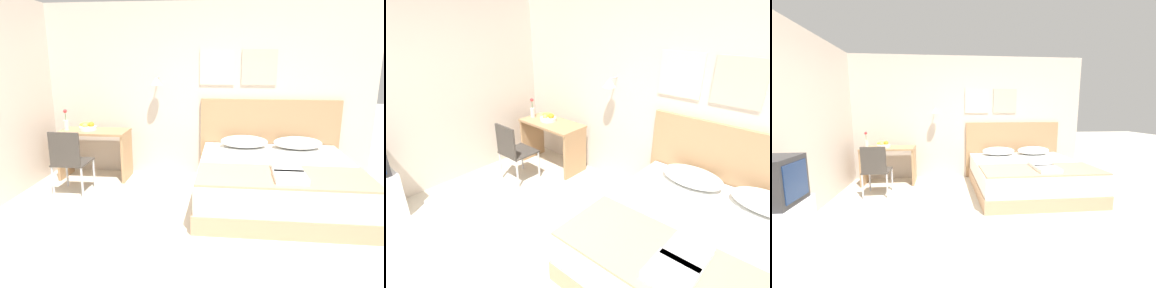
# 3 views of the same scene
# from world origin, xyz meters

# --- Properties ---
(ground_plane) EXTENTS (24.00, 24.00, 0.00)m
(ground_plane) POSITION_xyz_m (0.00, 0.00, 0.00)
(ground_plane) COLOR beige
(wall_back) EXTENTS (5.42, 0.31, 2.65)m
(wall_back) POSITION_xyz_m (0.01, 2.65, 1.33)
(wall_back) COLOR beige
(wall_back) RESTS_ON ground_plane
(bed) EXTENTS (1.99, 1.97, 0.55)m
(bed) POSITION_xyz_m (1.17, 1.57, 0.27)
(bed) COLOR tan
(bed) RESTS_ON ground_plane
(headboard) EXTENTS (2.11, 0.06, 1.23)m
(headboard) POSITION_xyz_m (1.17, 2.59, 0.61)
(headboard) COLOR #A87F56
(headboard) RESTS_ON ground_plane
(pillow_left) EXTENTS (0.69, 0.42, 0.17)m
(pillow_left) POSITION_xyz_m (0.78, 2.30, 0.63)
(pillow_left) COLOR white
(pillow_left) RESTS_ON bed
(pillow_right) EXTENTS (0.69, 0.42, 0.17)m
(pillow_right) POSITION_xyz_m (1.55, 2.30, 0.63)
(pillow_right) COLOR white
(pillow_right) RESTS_ON bed
(throw_blanket) EXTENTS (1.93, 0.79, 0.02)m
(throw_blanket) POSITION_xyz_m (1.17, 1.01, 0.56)
(throw_blanket) COLOR tan
(throw_blanket) RESTS_ON bed
(folded_towel_near_foot) EXTENTS (0.32, 0.33, 0.06)m
(folded_towel_near_foot) POSITION_xyz_m (1.22, 1.14, 0.60)
(folded_towel_near_foot) COLOR white
(folded_towel_near_foot) RESTS_ON throw_blanket
(folded_towel_mid_bed) EXTENTS (0.34, 0.34, 0.06)m
(folded_towel_mid_bed) POSITION_xyz_m (1.22, 0.87, 0.60)
(folded_towel_mid_bed) COLOR white
(folded_towel_mid_bed) RESTS_ON throw_blanket
(desk) EXTENTS (1.04, 0.52, 0.76)m
(desk) POSITION_xyz_m (-1.51, 2.26, 0.52)
(desk) COLOR #A87F56
(desk) RESTS_ON ground_plane
(desk_chair) EXTENTS (0.45, 0.45, 0.91)m
(desk_chair) POSITION_xyz_m (-1.58, 1.52, 0.53)
(desk_chair) COLOR #3D3833
(desk_chair) RESTS_ON ground_plane
(fruit_bowl) EXTENTS (0.28, 0.26, 0.12)m
(fruit_bowl) POSITION_xyz_m (-1.61, 2.28, 0.81)
(fruit_bowl) COLOR silver
(fruit_bowl) RESTS_ON desk
(flower_vase) EXTENTS (0.08, 0.08, 0.32)m
(flower_vase) POSITION_xyz_m (-1.93, 2.23, 0.87)
(flower_vase) COLOR silver
(flower_vase) RESTS_ON desk
(tv_stand) EXTENTS (0.45, 0.59, 0.61)m
(tv_stand) POSITION_xyz_m (-2.07, -0.21, 0.30)
(tv_stand) COLOR white
(tv_stand) RESTS_ON ground_plane
(television) EXTENTS (0.44, 0.45, 0.47)m
(television) POSITION_xyz_m (-2.06, -0.21, 0.84)
(television) COLOR #2D2D30
(television) RESTS_ON tv_stand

